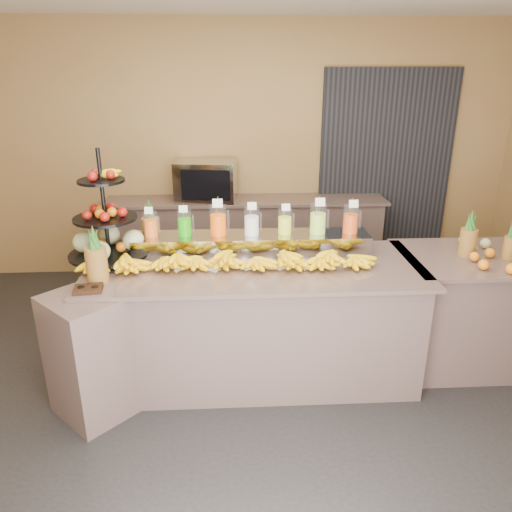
{
  "coord_description": "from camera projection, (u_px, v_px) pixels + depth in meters",
  "views": [
    {
      "loc": [
        -0.18,
        -3.13,
        2.34
      ],
      "look_at": [
        0.0,
        0.3,
        1.01
      ],
      "focal_mm": 35.0,
      "sensor_mm": 36.0,
      "label": 1
    }
  ],
  "objects": [
    {
      "name": "ground",
      "position": [
        258.0,
        394.0,
        3.77
      ],
      "size": [
        6.0,
        6.0,
        0.0
      ],
      "primitive_type": "plane",
      "color": "black",
      "rests_on": "ground"
    },
    {
      "name": "room_envelope",
      "position": [
        276.0,
        127.0,
        3.83
      ],
      "size": [
        6.04,
        5.02,
        2.82
      ],
      "color": "olive",
      "rests_on": "ground"
    },
    {
      "name": "buffet_counter",
      "position": [
        241.0,
        323.0,
        3.84
      ],
      "size": [
        2.75,
        1.25,
        0.93
      ],
      "color": "gray",
      "rests_on": "ground"
    },
    {
      "name": "right_counter",
      "position": [
        463.0,
        309.0,
        4.06
      ],
      "size": [
        1.08,
        0.88,
        0.93
      ],
      "color": "gray",
      "rests_on": "ground"
    },
    {
      "name": "back_ledge",
      "position": [
        246.0,
        238.0,
        5.69
      ],
      "size": [
        3.1,
        0.55,
        0.93
      ],
      "color": "gray",
      "rests_on": "ground"
    },
    {
      "name": "pitcher_tray",
      "position": [
        252.0,
        243.0,
        3.94
      ],
      "size": [
        1.85,
        0.3,
        0.15
      ],
      "primitive_type": "cube",
      "color": "gray",
      "rests_on": "buffet_counter"
    },
    {
      "name": "juice_pitcher_orange_a",
      "position": [
        151.0,
        226.0,
        3.85
      ],
      "size": [
        0.11,
        0.11,
        0.26
      ],
      "color": "silver",
      "rests_on": "pitcher_tray"
    },
    {
      "name": "juice_pitcher_green",
      "position": [
        185.0,
        225.0,
        3.86
      ],
      "size": [
        0.11,
        0.11,
        0.27
      ],
      "color": "silver",
      "rests_on": "pitcher_tray"
    },
    {
      "name": "juice_pitcher_orange_b",
      "position": [
        218.0,
        222.0,
        3.87
      ],
      "size": [
        0.13,
        0.14,
        0.32
      ],
      "color": "silver",
      "rests_on": "pitcher_tray"
    },
    {
      "name": "juice_pitcher_milk",
      "position": [
        252.0,
        223.0,
        3.88
      ],
      "size": [
        0.12,
        0.12,
        0.28
      ],
      "color": "silver",
      "rests_on": "pitcher_tray"
    },
    {
      "name": "juice_pitcher_lemon",
      "position": [
        285.0,
        223.0,
        3.9
      ],
      "size": [
        0.11,
        0.11,
        0.27
      ],
      "color": "silver",
      "rests_on": "pitcher_tray"
    },
    {
      "name": "juice_pitcher_lime",
      "position": [
        318.0,
        220.0,
        3.91
      ],
      "size": [
        0.13,
        0.13,
        0.31
      ],
      "color": "silver",
      "rests_on": "pitcher_tray"
    },
    {
      "name": "juice_pitcher_orange_c",
      "position": [
        351.0,
        221.0,
        3.92
      ],
      "size": [
        0.12,
        0.13,
        0.29
      ],
      "color": "silver",
      "rests_on": "pitcher_tray"
    },
    {
      "name": "banana_heap",
      "position": [
        228.0,
        257.0,
        3.66
      ],
      "size": [
        2.18,
        0.2,
        0.18
      ],
      "color": "#F0B50C",
      "rests_on": "buffet_counter"
    },
    {
      "name": "fruit_stand",
      "position": [
        112.0,
        232.0,
        3.75
      ],
      "size": [
        0.74,
        0.74,
        0.85
      ],
      "rotation": [
        0.0,
        0.0,
        0.27
      ],
      "color": "black",
      "rests_on": "buffet_counter"
    },
    {
      "name": "condiment_caddy",
      "position": [
        88.0,
        289.0,
        3.29
      ],
      "size": [
        0.2,
        0.16,
        0.03
      ],
      "primitive_type": "cube",
      "rotation": [
        0.0,
        0.0,
        0.12
      ],
      "color": "black",
      "rests_on": "buffet_counter"
    },
    {
      "name": "pineapple_left_a",
      "position": [
        96.0,
        261.0,
        3.39
      ],
      "size": [
        0.15,
        0.15,
        0.41
      ],
      "rotation": [
        0.0,
        0.0,
        0.04
      ],
      "color": "brown",
      "rests_on": "buffet_counter"
    },
    {
      "name": "pineapple_left_b",
      "position": [
        151.0,
        230.0,
        4.02
      ],
      "size": [
        0.13,
        0.13,
        0.41
      ],
      "rotation": [
        0.0,
        0.0,
        0.13
      ],
      "color": "brown",
      "rests_on": "buffet_counter"
    },
    {
      "name": "right_fruit_pile",
      "position": [
        492.0,
        253.0,
        3.77
      ],
      "size": [
        0.41,
        0.39,
        0.21
      ],
      "color": "brown",
      "rests_on": "right_counter"
    },
    {
      "name": "oven_warmer",
      "position": [
        206.0,
        180.0,
        5.43
      ],
      "size": [
        0.7,
        0.53,
        0.43
      ],
      "primitive_type": "cube",
      "rotation": [
        0.0,
        0.0,
        -0.13
      ],
      "color": "gray",
      "rests_on": "back_ledge"
    }
  ]
}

